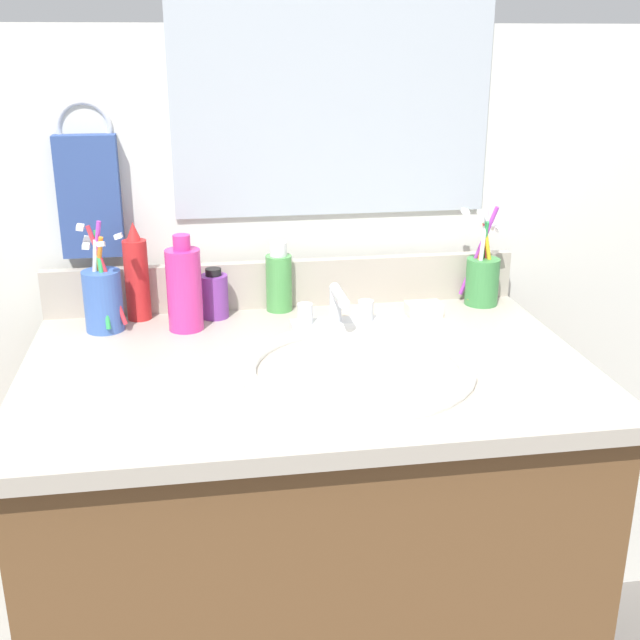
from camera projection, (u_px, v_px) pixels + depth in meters
vanity_cabinet at (308, 572)px, 1.42m from camera, size 0.87×0.55×0.76m
countertop at (306, 369)px, 1.29m from camera, size 0.90×0.60×0.03m
backsplash at (285, 283)px, 1.54m from camera, size 0.90×0.02×0.09m
back_wall at (282, 357)px, 1.66m from camera, size 2.00×0.04×1.30m
mirror_panel at (333, 62)px, 1.46m from camera, size 0.60×0.01×0.56m
towel_ring at (84, 128)px, 1.42m from camera, size 0.10×0.01×0.10m
hand_towel at (89, 197)px, 1.45m from camera, size 0.11×0.04×0.22m
sink_basin at (358, 388)px, 1.26m from camera, size 0.37×0.37×0.11m
faucet at (336, 314)px, 1.42m from camera, size 0.16×0.10×0.08m
bottle_cream_purple at (214, 295)px, 1.48m from camera, size 0.05×0.05×0.09m
bottle_soap_pink at (184, 288)px, 1.40m from camera, size 0.06×0.06×0.17m
bottle_spray_red at (137, 276)px, 1.46m from camera, size 0.04×0.04×0.18m
bottle_toner_green at (279, 280)px, 1.51m from camera, size 0.05×0.05×0.13m
cup_green at (482, 277)px, 1.55m from camera, size 0.07×0.07×0.20m
cup_blue_plastic at (103, 298)px, 1.41m from camera, size 0.08×0.09×0.20m
soap_bar at (424, 309)px, 1.50m from camera, size 0.06×0.04×0.02m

